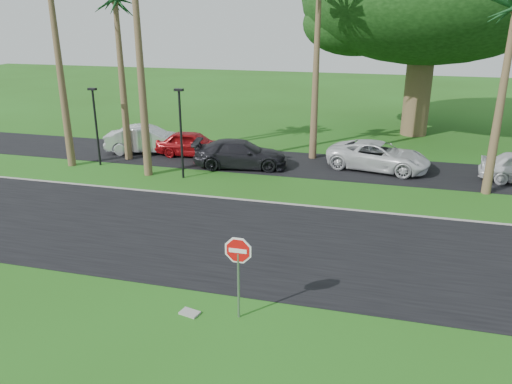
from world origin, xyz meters
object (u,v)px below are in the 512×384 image
object	(u,v)px
stop_sign_near	(238,261)
car_dark	(240,154)
car_silver	(147,140)
car_minivan	(378,156)
car_red	(193,144)

from	to	relation	value
stop_sign_near	car_dark	bearing A→B (deg)	106.30
car_silver	car_dark	xyz separation A→B (m)	(6.42, -1.51, -0.06)
stop_sign_near	car_minivan	world-z (taller)	stop_sign_near
stop_sign_near	car_dark	size ratio (longest dim) A/B	0.50
car_red	car_minivan	xyz separation A→B (m)	(10.90, -0.02, 0.02)
car_silver	car_dark	world-z (taller)	car_silver
car_red	car_silver	bearing A→B (deg)	88.55
car_red	car_minivan	distance (m)	10.90
car_dark	car_minivan	xyz separation A→B (m)	(7.44, 1.51, 0.01)
car_red	car_minivan	size ratio (longest dim) A/B	0.80
car_silver	car_red	distance (m)	2.96
car_minivan	stop_sign_near	bearing A→B (deg)	178.92
car_red	car_dark	bearing A→B (deg)	-115.77
car_silver	car_dark	distance (m)	6.60
stop_sign_near	car_red	world-z (taller)	stop_sign_near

